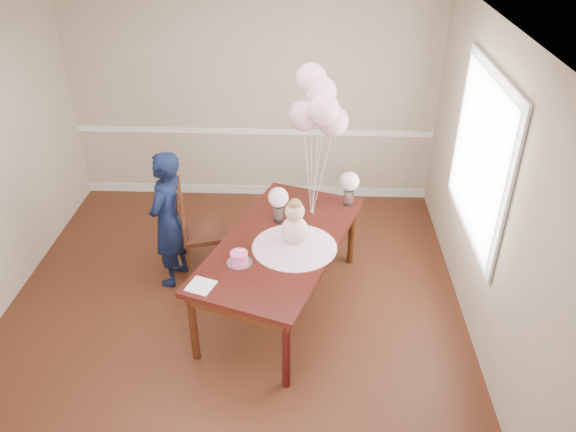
% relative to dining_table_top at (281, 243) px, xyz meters
% --- Properties ---
extents(floor, '(4.50, 5.00, 0.00)m').
position_rel_dining_table_top_xyz_m(floor, '(-0.47, -0.25, -0.74)').
color(floor, '#37180D').
rests_on(floor, ground).
extents(ceiling, '(4.50, 5.00, 0.02)m').
position_rel_dining_table_top_xyz_m(ceiling, '(-0.47, -0.25, 1.96)').
color(ceiling, white).
rests_on(ceiling, wall_back).
extents(wall_back, '(4.50, 0.02, 2.70)m').
position_rel_dining_table_top_xyz_m(wall_back, '(-0.47, 2.25, 0.61)').
color(wall_back, tan).
rests_on(wall_back, floor).
extents(wall_right, '(0.02, 5.00, 2.70)m').
position_rel_dining_table_top_xyz_m(wall_right, '(1.78, -0.25, 0.61)').
color(wall_right, tan).
rests_on(wall_right, floor).
extents(chair_rail_trim, '(4.50, 0.02, 0.07)m').
position_rel_dining_table_top_xyz_m(chair_rail_trim, '(-0.47, 2.24, 0.16)').
color(chair_rail_trim, white).
rests_on(chair_rail_trim, wall_back).
extents(baseboard_trim, '(4.50, 0.02, 0.12)m').
position_rel_dining_table_top_xyz_m(baseboard_trim, '(-0.47, 2.24, -0.68)').
color(baseboard_trim, silver).
rests_on(baseboard_trim, floor).
extents(window_frame, '(0.02, 1.66, 1.56)m').
position_rel_dining_table_top_xyz_m(window_frame, '(1.76, 0.25, 0.81)').
color(window_frame, silver).
rests_on(window_frame, wall_right).
extents(window_blinds, '(0.01, 1.50, 1.40)m').
position_rel_dining_table_top_xyz_m(window_blinds, '(1.74, 0.25, 0.81)').
color(window_blinds, white).
rests_on(window_blinds, wall_right).
extents(dining_table_top, '(1.65, 2.28, 0.05)m').
position_rel_dining_table_top_xyz_m(dining_table_top, '(0.00, 0.00, 0.00)').
color(dining_table_top, black).
rests_on(dining_table_top, table_leg_fl).
extents(table_apron, '(1.51, 2.14, 0.10)m').
position_rel_dining_table_top_xyz_m(table_apron, '(0.00, 0.00, -0.08)').
color(table_apron, black).
rests_on(table_apron, table_leg_fl).
extents(table_leg_fl, '(0.09, 0.09, 0.72)m').
position_rel_dining_table_top_xyz_m(table_leg_fl, '(-0.72, -0.75, -0.38)').
color(table_leg_fl, black).
rests_on(table_leg_fl, floor).
extents(table_leg_fr, '(0.09, 0.09, 0.72)m').
position_rel_dining_table_top_xyz_m(table_leg_fr, '(0.10, -1.03, -0.38)').
color(table_leg_fr, black).
rests_on(table_leg_fr, floor).
extents(table_leg_bl, '(0.09, 0.09, 0.72)m').
position_rel_dining_table_top_xyz_m(table_leg_bl, '(-0.10, 1.03, -0.38)').
color(table_leg_bl, black).
rests_on(table_leg_bl, floor).
extents(table_leg_br, '(0.09, 0.09, 0.72)m').
position_rel_dining_table_top_xyz_m(table_leg_br, '(0.72, 0.75, -0.38)').
color(table_leg_br, black).
rests_on(table_leg_br, floor).
extents(baby_skirt, '(0.99, 0.99, 0.10)m').
position_rel_dining_table_top_xyz_m(baby_skirt, '(0.13, -0.10, 0.08)').
color(baby_skirt, '#E7AACC').
rests_on(baby_skirt, dining_table_top).
extents(baby_torso, '(0.25, 0.25, 0.25)m').
position_rel_dining_table_top_xyz_m(baby_torso, '(0.13, -0.10, 0.21)').
color(baby_torso, '#FFA1D2').
rests_on(baby_torso, baby_skirt).
extents(baby_head, '(0.17, 0.17, 0.17)m').
position_rel_dining_table_top_xyz_m(baby_head, '(0.13, -0.10, 0.41)').
color(baby_head, '#D2A891').
rests_on(baby_head, baby_torso).
extents(baby_hair, '(0.12, 0.12, 0.12)m').
position_rel_dining_table_top_xyz_m(baby_hair, '(0.13, -0.10, 0.47)').
color(baby_hair, brown).
rests_on(baby_hair, baby_head).
extents(cake_platter, '(0.29, 0.29, 0.01)m').
position_rel_dining_table_top_xyz_m(cake_platter, '(-0.35, -0.37, 0.03)').
color(cake_platter, silver).
rests_on(cake_platter, dining_table_top).
extents(birthday_cake, '(0.20, 0.20, 0.10)m').
position_rel_dining_table_top_xyz_m(birthday_cake, '(-0.35, -0.37, 0.09)').
color(birthday_cake, '#E54897').
rests_on(birthday_cake, cake_platter).
extents(cake_flower_a, '(0.03, 0.03, 0.03)m').
position_rel_dining_table_top_xyz_m(cake_flower_a, '(-0.35, -0.37, 0.15)').
color(cake_flower_a, white).
rests_on(cake_flower_a, birthday_cake).
extents(cake_flower_b, '(0.03, 0.03, 0.03)m').
position_rel_dining_table_top_xyz_m(cake_flower_b, '(-0.31, -0.36, 0.15)').
color(cake_flower_b, silver).
rests_on(cake_flower_b, birthday_cake).
extents(rose_vase_near, '(0.13, 0.13, 0.16)m').
position_rel_dining_table_top_xyz_m(rose_vase_near, '(-0.04, 0.34, 0.11)').
color(rose_vase_near, silver).
rests_on(rose_vase_near, dining_table_top).
extents(roses_near, '(0.19, 0.19, 0.19)m').
position_rel_dining_table_top_xyz_m(roses_near, '(-0.04, 0.34, 0.29)').
color(roses_near, '#FFD5DA').
rests_on(roses_near, rose_vase_near).
extents(rose_vase_far, '(0.13, 0.13, 0.16)m').
position_rel_dining_table_top_xyz_m(rose_vase_far, '(0.66, 0.69, 0.11)').
color(rose_vase_far, white).
rests_on(rose_vase_far, dining_table_top).
extents(roses_far, '(0.19, 0.19, 0.19)m').
position_rel_dining_table_top_xyz_m(roses_far, '(0.66, 0.69, 0.29)').
color(roses_far, '#FFD5DB').
rests_on(roses_far, rose_vase_far).
extents(napkin, '(0.26, 0.26, 0.01)m').
position_rel_dining_table_top_xyz_m(napkin, '(-0.63, -0.70, 0.03)').
color(napkin, white).
rests_on(napkin, dining_table_top).
extents(balloon_weight, '(0.05, 0.05, 0.02)m').
position_rel_dining_table_top_xyz_m(balloon_weight, '(0.28, 0.50, 0.04)').
color(balloon_weight, silver).
rests_on(balloon_weight, dining_table_top).
extents(balloon_a, '(0.29, 0.29, 0.29)m').
position_rel_dining_table_top_xyz_m(balloon_a, '(0.19, 0.53, 1.05)').
color(balloon_a, '#DE9DB0').
rests_on(balloon_a, balloon_ribbon_a).
extents(balloon_b, '(0.29, 0.29, 0.29)m').
position_rel_dining_table_top_xyz_m(balloon_b, '(0.36, 0.42, 1.15)').
color(balloon_b, '#FFB4CF').
rests_on(balloon_b, balloon_ribbon_b).
extents(balloon_c, '(0.29, 0.29, 0.29)m').
position_rel_dining_table_top_xyz_m(balloon_c, '(0.34, 0.59, 1.26)').
color(balloon_c, '#FBB2D6').
rests_on(balloon_c, balloon_ribbon_c).
extents(balloon_d, '(0.29, 0.29, 0.29)m').
position_rel_dining_table_top_xyz_m(balloon_d, '(0.25, 0.64, 1.36)').
color(balloon_d, '#FFB4C7').
rests_on(balloon_d, balloon_ribbon_d).
extents(balloon_e, '(0.29, 0.29, 0.29)m').
position_rel_dining_table_top_xyz_m(balloon_e, '(0.46, 0.53, 1.00)').
color(balloon_e, '#E2A0B1').
rests_on(balloon_e, balloon_ribbon_e).
extents(balloon_ribbon_a, '(0.09, 0.03, 0.86)m').
position_rel_dining_table_top_xyz_m(balloon_ribbon_a, '(0.23, 0.52, 0.47)').
color(balloon_ribbon_a, white).
rests_on(balloon_ribbon_a, balloon_weight).
extents(balloon_ribbon_b, '(0.08, 0.09, 0.96)m').
position_rel_dining_table_top_xyz_m(balloon_ribbon_b, '(0.32, 0.46, 0.52)').
color(balloon_ribbon_b, white).
rests_on(balloon_ribbon_b, balloon_weight).
extents(balloon_ribbon_c, '(0.05, 0.09, 1.06)m').
position_rel_dining_table_top_xyz_m(balloon_ribbon_c, '(0.31, 0.54, 0.57)').
color(balloon_ribbon_c, white).
rests_on(balloon_ribbon_c, balloon_weight).
extents(balloon_ribbon_d, '(0.05, 0.13, 1.16)m').
position_rel_dining_table_top_xyz_m(balloon_ribbon_d, '(0.26, 0.57, 0.62)').
color(balloon_ribbon_d, white).
rests_on(balloon_ribbon_d, balloon_weight).
extents(balloon_ribbon_e, '(0.16, 0.03, 0.80)m').
position_rel_dining_table_top_xyz_m(balloon_ribbon_e, '(0.37, 0.51, 0.44)').
color(balloon_ribbon_e, white).
rests_on(balloon_ribbon_e, balloon_weight).
extents(dining_chair_seat, '(0.56, 0.56, 0.05)m').
position_rel_dining_table_top_xyz_m(dining_chair_seat, '(-0.84, 0.56, -0.27)').
color(dining_chair_seat, '#33150D').
rests_on(dining_chair_seat, chair_leg_fl).
extents(chair_leg_fl, '(0.05, 0.05, 0.45)m').
position_rel_dining_table_top_xyz_m(chair_leg_fl, '(-0.97, 0.33, -0.52)').
color(chair_leg_fl, '#39200F').
rests_on(chair_leg_fl, floor).
extents(chair_leg_fr, '(0.05, 0.05, 0.45)m').
position_rel_dining_table_top_xyz_m(chair_leg_fr, '(-0.61, 0.43, -0.52)').
color(chair_leg_fr, '#38190F').
rests_on(chair_leg_fr, floor).
extents(chair_leg_bl, '(0.05, 0.05, 0.45)m').
position_rel_dining_table_top_xyz_m(chair_leg_bl, '(-1.07, 0.69, -0.52)').
color(chair_leg_bl, '#3D2110').
rests_on(chair_leg_bl, floor).
extents(chair_leg_br, '(0.05, 0.05, 0.45)m').
position_rel_dining_table_top_xyz_m(chair_leg_br, '(-0.71, 0.79, -0.52)').
color(chair_leg_br, '#3B1E10').
rests_on(chair_leg_br, floor).
extents(chair_back_post_l, '(0.05, 0.05, 0.58)m').
position_rel_dining_table_top_xyz_m(chair_back_post_l, '(-0.99, 0.33, 0.03)').
color(chair_back_post_l, '#3B1A10').
rests_on(chair_back_post_l, dining_chair_seat).
extents(chair_back_post_r, '(0.05, 0.05, 0.58)m').
position_rel_dining_table_top_xyz_m(chair_back_post_r, '(-1.09, 0.69, 0.03)').
color(chair_back_post_r, '#3A170F').
rests_on(chair_back_post_r, dining_chair_seat).
extents(chair_slat_low, '(0.14, 0.41, 0.05)m').
position_rel_dining_table_top_xyz_m(chair_slat_low, '(-1.04, 0.51, -0.10)').
color(chair_slat_low, '#311C0D').
rests_on(chair_slat_low, dining_chair_seat).
extents(chair_slat_mid, '(0.14, 0.41, 0.05)m').
position_rel_dining_table_top_xyz_m(chair_slat_mid, '(-1.04, 0.51, 0.07)').
color(chair_slat_mid, '#341C0E').
rests_on(chair_slat_mid, dining_chair_seat).
extents(chair_slat_top, '(0.14, 0.41, 0.05)m').
position_rel_dining_table_top_xyz_m(chair_slat_top, '(-1.04, 0.51, 0.24)').
color(chair_slat_top, '#39190F').
rests_on(chair_slat_top, dining_chair_seat).
extents(woman, '(0.47, 0.60, 1.47)m').
position_rel_dining_table_top_xyz_m(woman, '(-1.15, 0.37, -0.01)').
color(woman, black).
rests_on(woman, floor).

